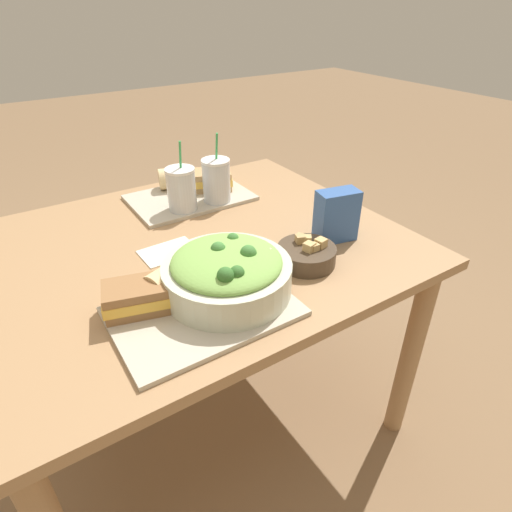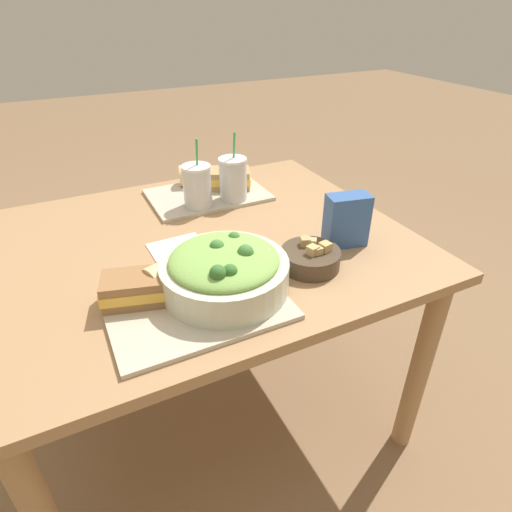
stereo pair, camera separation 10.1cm
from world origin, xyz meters
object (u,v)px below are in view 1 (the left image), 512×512
at_px(chip_bag, 336,216).
at_px(napkin_folded, 169,252).
at_px(sandwich_far, 210,180).
at_px(drink_cup_red, 216,182).
at_px(soup_bowl, 307,254).
at_px(baguette_near, 171,280).
at_px(drink_cup_dark, 182,190).
at_px(sandwich_near, 139,297).
at_px(salad_bowl, 227,272).
at_px(baguette_far, 174,178).

bearing_deg(chip_bag, napkin_folded, 167.92).
bearing_deg(sandwich_far, drink_cup_red, -82.64).
bearing_deg(napkin_folded, soup_bowl, -41.48).
xyz_separation_m(baguette_near, drink_cup_dark, (0.21, 0.40, 0.03)).
bearing_deg(sandwich_near, drink_cup_red, 60.27).
bearing_deg(sandwich_near, chip_bag, 17.33).
relative_size(soup_bowl, napkin_folded, 1.00).
height_order(salad_bowl, soup_bowl, salad_bowl).
relative_size(salad_bowl, napkin_folded, 1.94).
relative_size(soup_bowl, drink_cup_dark, 0.69).
bearing_deg(drink_cup_dark, baguette_far, 74.42).
xyz_separation_m(soup_bowl, drink_cup_dark, (-0.14, 0.45, 0.05)).
height_order(baguette_far, drink_cup_dark, drink_cup_dark).
relative_size(sandwich_far, drink_cup_red, 0.77).
distance_m(sandwich_near, napkin_folded, 0.26).
relative_size(drink_cup_dark, drink_cup_red, 0.98).
bearing_deg(napkin_folded, chip_bag, -23.89).
bearing_deg(drink_cup_dark, drink_cup_red, 0.00).
bearing_deg(drink_cup_dark, soup_bowl, -72.68).
bearing_deg(soup_bowl, baguette_far, 98.37).
distance_m(soup_bowl, sandwich_near, 0.43).
bearing_deg(chip_bag, drink_cup_dark, 138.14).
bearing_deg(baguette_far, salad_bowl, -175.81).
bearing_deg(salad_bowl, drink_cup_red, 64.10).
distance_m(soup_bowl, drink_cup_red, 0.45).
relative_size(sandwich_near, chip_bag, 1.18).
height_order(drink_cup_dark, napkin_folded, drink_cup_dark).
bearing_deg(drink_cup_red, drink_cup_dark, -180.00).
height_order(sandwich_near, drink_cup_dark, drink_cup_dark).
height_order(drink_cup_red, chip_bag, drink_cup_red).
bearing_deg(sandwich_near, baguette_near, 27.10).
bearing_deg(chip_bag, soup_bowl, -147.12).
height_order(salad_bowl, baguette_near, salad_bowl).
bearing_deg(baguette_near, baguette_far, -45.83).
relative_size(salad_bowl, sandwich_near, 1.71).
distance_m(drink_cup_dark, napkin_folded, 0.26).
bearing_deg(drink_cup_dark, chip_bag, -53.67).
distance_m(soup_bowl, baguette_far, 0.63).
bearing_deg(soup_bowl, chip_bag, 21.07).
bearing_deg(chip_bag, salad_bowl, -158.63).
height_order(salad_bowl, sandwich_far, salad_bowl).
bearing_deg(chip_bag, sandwich_near, -166.32).
distance_m(salad_bowl, baguette_far, 0.65).
bearing_deg(salad_bowl, baguette_near, 150.77).
bearing_deg(soup_bowl, drink_cup_dark, 107.32).
distance_m(salad_bowl, drink_cup_red, 0.51).
distance_m(sandwich_far, napkin_folded, 0.42).
bearing_deg(salad_bowl, baguette_far, 76.89).
distance_m(sandwich_near, baguette_near, 0.08).
xyz_separation_m(salad_bowl, napkin_folded, (-0.04, 0.25, -0.06)).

